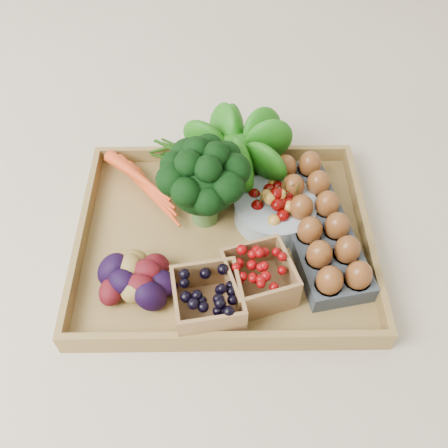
{
  "coord_description": "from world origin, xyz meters",
  "views": [
    {
      "loc": [
        -0.01,
        -0.58,
        0.78
      ],
      "look_at": [
        0.0,
        0.0,
        0.06
      ],
      "focal_mm": 40.0,
      "sensor_mm": 36.0,
      "label": 1
    }
  ],
  "objects_px": {
    "tray": "(224,241)",
    "egg_carton": "(316,228)",
    "cherry_bowl": "(275,210)",
    "broccoli": "(204,195)"
  },
  "relations": [
    {
      "from": "broccoli",
      "to": "cherry_bowl",
      "type": "distance_m",
      "value": 0.15
    },
    {
      "from": "tray",
      "to": "broccoli",
      "type": "bearing_deg",
      "value": 125.47
    },
    {
      "from": "tray",
      "to": "egg_carton",
      "type": "distance_m",
      "value": 0.18
    },
    {
      "from": "cherry_bowl",
      "to": "egg_carton",
      "type": "relative_size",
      "value": 0.49
    },
    {
      "from": "tray",
      "to": "egg_carton",
      "type": "xyz_separation_m",
      "value": [
        0.18,
        0.01,
        0.03
      ]
    },
    {
      "from": "cherry_bowl",
      "to": "broccoli",
      "type": "bearing_deg",
      "value": -179.22
    },
    {
      "from": "tray",
      "to": "cherry_bowl",
      "type": "relative_size",
      "value": 3.41
    },
    {
      "from": "tray",
      "to": "cherry_bowl",
      "type": "xyz_separation_m",
      "value": [
        0.1,
        0.05,
        0.03
      ]
    },
    {
      "from": "tray",
      "to": "cherry_bowl",
      "type": "bearing_deg",
      "value": 28.36
    },
    {
      "from": "broccoli",
      "to": "egg_carton",
      "type": "relative_size",
      "value": 0.52
    }
  ]
}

